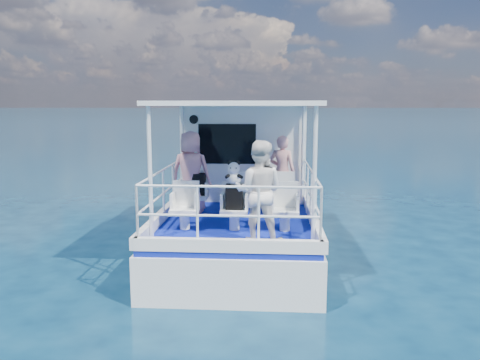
{
  "coord_description": "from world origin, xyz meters",
  "views": [
    {
      "loc": [
        0.65,
        -9.23,
        3.09
      ],
      "look_at": [
        0.05,
        -0.4,
        1.69
      ],
      "focal_mm": 35.0,
      "sensor_mm": 36.0,
      "label": 1
    }
  ],
  "objects_px": {
    "passenger_port_fwd": "(191,172)",
    "passenger_stbd_aft": "(259,192)",
    "backpack_center": "(234,197)",
    "panda": "(234,173)"
  },
  "relations": [
    {
      "from": "passenger_port_fwd",
      "to": "passenger_stbd_aft",
      "type": "xyz_separation_m",
      "value": [
        1.46,
        -2.04,
        -0.02
      ]
    },
    {
      "from": "passenger_port_fwd",
      "to": "panda",
      "type": "height_order",
      "value": "passenger_port_fwd"
    },
    {
      "from": "backpack_center",
      "to": "panda",
      "type": "height_order",
      "value": "panda"
    },
    {
      "from": "passenger_stbd_aft",
      "to": "backpack_center",
      "type": "bearing_deg",
      "value": -48.16
    },
    {
      "from": "passenger_stbd_aft",
      "to": "backpack_center",
      "type": "height_order",
      "value": "passenger_stbd_aft"
    },
    {
      "from": "passenger_port_fwd",
      "to": "panda",
      "type": "xyz_separation_m",
      "value": [
        1.0,
        -1.35,
        0.19
      ]
    },
    {
      "from": "passenger_stbd_aft",
      "to": "panda",
      "type": "bearing_deg",
      "value": -47.95
    },
    {
      "from": "passenger_port_fwd",
      "to": "passenger_stbd_aft",
      "type": "height_order",
      "value": "passenger_port_fwd"
    },
    {
      "from": "passenger_port_fwd",
      "to": "backpack_center",
      "type": "xyz_separation_m",
      "value": [
        1.01,
        -1.36,
        -0.24
      ]
    },
    {
      "from": "backpack_center",
      "to": "panda",
      "type": "xyz_separation_m",
      "value": [
        -0.01,
        0.0,
        0.43
      ]
    }
  ]
}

